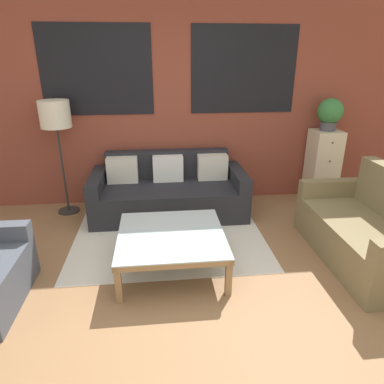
{
  "coord_description": "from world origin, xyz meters",
  "views": [
    {
      "loc": [
        -0.23,
        -2.28,
        1.97
      ],
      "look_at": [
        0.14,
        1.27,
        0.55
      ],
      "focal_mm": 32.0,
      "sensor_mm": 36.0,
      "label": 1
    }
  ],
  "objects_px": {
    "floor_lamp": "(55,119)",
    "couch_dark": "(169,192)",
    "settee_vintage": "(370,233)",
    "coffee_table": "(171,238)",
    "potted_plant": "(330,113)",
    "drawer_cabinet": "(322,166)"
  },
  "relations": [
    {
      "from": "floor_lamp",
      "to": "potted_plant",
      "type": "relative_size",
      "value": 3.42
    },
    {
      "from": "couch_dark",
      "to": "potted_plant",
      "type": "height_order",
      "value": "potted_plant"
    },
    {
      "from": "couch_dark",
      "to": "drawer_cabinet",
      "type": "distance_m",
      "value": 2.22
    },
    {
      "from": "settee_vintage",
      "to": "potted_plant",
      "type": "distance_m",
      "value": 1.87
    },
    {
      "from": "couch_dark",
      "to": "potted_plant",
      "type": "relative_size",
      "value": 4.59
    },
    {
      "from": "drawer_cabinet",
      "to": "potted_plant",
      "type": "height_order",
      "value": "potted_plant"
    },
    {
      "from": "settee_vintage",
      "to": "coffee_table",
      "type": "xyz_separation_m",
      "value": [
        -2.0,
        0.07,
        0.02
      ]
    },
    {
      "from": "floor_lamp",
      "to": "couch_dark",
      "type": "bearing_deg",
      "value": -6.73
    },
    {
      "from": "settee_vintage",
      "to": "drawer_cabinet",
      "type": "distance_m",
      "value": 1.63
    },
    {
      "from": "drawer_cabinet",
      "to": "settee_vintage",
      "type": "bearing_deg",
      "value": -98.27
    },
    {
      "from": "couch_dark",
      "to": "settee_vintage",
      "type": "distance_m",
      "value": 2.41
    },
    {
      "from": "settee_vintage",
      "to": "drawer_cabinet",
      "type": "bearing_deg",
      "value": 81.73
    },
    {
      "from": "couch_dark",
      "to": "potted_plant",
      "type": "distance_m",
      "value": 2.42
    },
    {
      "from": "settee_vintage",
      "to": "drawer_cabinet",
      "type": "xyz_separation_m",
      "value": [
        0.23,
        1.6,
        0.2
      ]
    },
    {
      "from": "drawer_cabinet",
      "to": "potted_plant",
      "type": "xyz_separation_m",
      "value": [
        -0.0,
        0.0,
        0.75
      ]
    },
    {
      "from": "coffee_table",
      "to": "couch_dark",
      "type": "bearing_deg",
      "value": 88.56
    },
    {
      "from": "drawer_cabinet",
      "to": "potted_plant",
      "type": "relative_size",
      "value": 2.36
    },
    {
      "from": "potted_plant",
      "to": "coffee_table",
      "type": "bearing_deg",
      "value": -145.56
    },
    {
      "from": "couch_dark",
      "to": "coffee_table",
      "type": "distance_m",
      "value": 1.31
    },
    {
      "from": "settee_vintage",
      "to": "coffee_table",
      "type": "height_order",
      "value": "settee_vintage"
    },
    {
      "from": "floor_lamp",
      "to": "settee_vintage",
      "type": "bearing_deg",
      "value": -24.8
    },
    {
      "from": "coffee_table",
      "to": "floor_lamp",
      "type": "distance_m",
      "value": 2.19
    }
  ]
}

